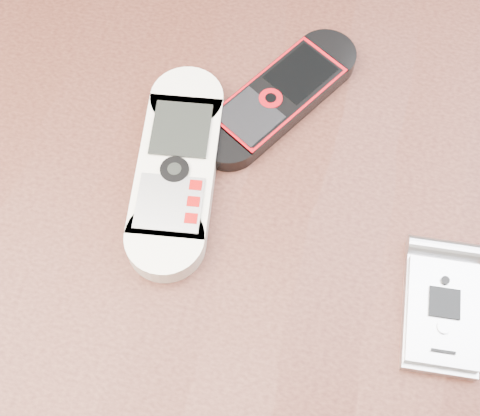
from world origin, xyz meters
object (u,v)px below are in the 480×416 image
nokia_white (177,168)px  motorola_razr (442,309)px  nokia_black_red (279,97)px  table (234,263)px

nokia_white → motorola_razr: size_ratio=1.79×
nokia_white → nokia_black_red: (0.06, 0.08, -0.00)m
table → nokia_white: bearing=155.1°
table → nokia_black_red: bearing=82.3°
motorola_razr → nokia_white: bearing=158.5°
nokia_white → nokia_black_red: size_ratio=1.10×
nokia_black_red → nokia_white: bearing=-95.0°
nokia_black_red → motorola_razr: bearing=-13.3°
table → nokia_black_red: (0.01, 0.10, 0.11)m
table → nokia_white: size_ratio=6.89×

